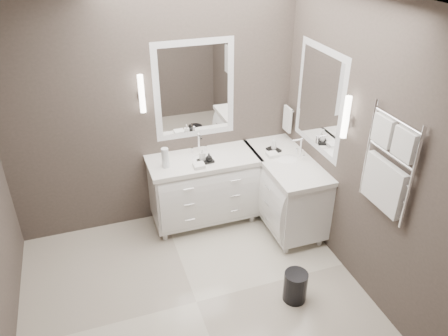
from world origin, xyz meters
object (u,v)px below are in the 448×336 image
object	(u,v)px
towel_ladder	(387,169)
waste_bin	(295,286)
vanity_back	(204,186)
vanity_right	(285,187)

from	to	relation	value
towel_ladder	waste_bin	bearing A→B (deg)	167.77
towel_ladder	waste_bin	xyz separation A→B (m)	(-0.65, 0.14, -1.24)
vanity_back	vanity_right	xyz separation A→B (m)	(0.88, -0.33, 0.00)
vanity_back	vanity_right	bearing A→B (deg)	-20.38
vanity_right	waste_bin	bearing A→B (deg)	-110.14
vanity_right	waste_bin	world-z (taller)	vanity_right
vanity_right	towel_ladder	xyz separation A→B (m)	(0.23, -1.30, 0.91)
vanity_back	towel_ladder	size ratio (longest dim) A/B	1.38
waste_bin	vanity_right	bearing A→B (deg)	69.86
vanity_back	vanity_right	world-z (taller)	same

